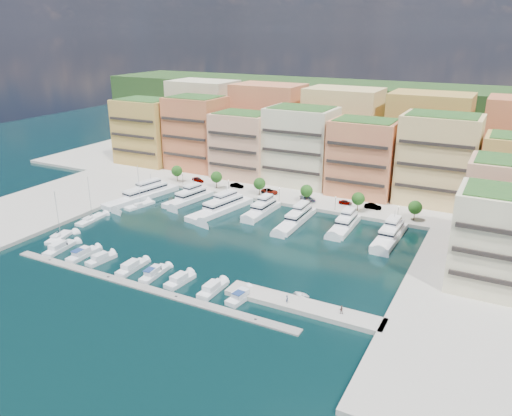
% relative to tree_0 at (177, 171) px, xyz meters
% --- Properties ---
extents(ground, '(400.00, 400.00, 0.00)m').
position_rel_tree_0_xyz_m(ground, '(40.00, -33.50, -4.74)').
color(ground, black).
rests_on(ground, ground).
extents(north_quay, '(220.00, 64.00, 2.00)m').
position_rel_tree_0_xyz_m(north_quay, '(40.00, 28.50, -4.74)').
color(north_quay, '#9E998E').
rests_on(north_quay, ground).
extents(east_quay, '(34.00, 76.00, 2.00)m').
position_rel_tree_0_xyz_m(east_quay, '(102.00, -41.50, -4.74)').
color(east_quay, '#9E998E').
rests_on(east_quay, ground).
extents(west_quay, '(34.00, 76.00, 2.00)m').
position_rel_tree_0_xyz_m(west_quay, '(-22.00, -41.50, -4.74)').
color(west_quay, '#9E998E').
rests_on(west_quay, ground).
extents(hillside, '(240.00, 40.00, 58.00)m').
position_rel_tree_0_xyz_m(hillside, '(40.00, 76.50, -4.74)').
color(hillside, '#1F3315').
rests_on(hillside, ground).
extents(south_pontoon, '(72.00, 2.20, 0.35)m').
position_rel_tree_0_xyz_m(south_pontoon, '(37.00, -63.50, -4.74)').
color(south_pontoon, gray).
rests_on(south_pontoon, ground).
extents(finger_pier, '(32.00, 5.00, 2.00)m').
position_rel_tree_0_xyz_m(finger_pier, '(70.00, -55.50, -4.74)').
color(finger_pier, '#9E998E').
rests_on(finger_pier, ground).
extents(apartment_0, '(22.00, 16.50, 24.80)m').
position_rel_tree_0_xyz_m(apartment_0, '(-26.00, 16.49, 8.57)').
color(apartment_0, '#BF8B46').
rests_on(apartment_0, north_quay).
extents(apartment_1, '(20.00, 16.50, 26.80)m').
position_rel_tree_0_xyz_m(apartment_1, '(-4.00, 18.49, 9.57)').
color(apartment_1, '#C36241').
rests_on(apartment_1, north_quay).
extents(apartment_2, '(20.00, 15.50, 22.80)m').
position_rel_tree_0_xyz_m(apartment_2, '(17.00, 16.49, 7.57)').
color(apartment_2, tan).
rests_on(apartment_2, north_quay).
extents(apartment_3, '(22.00, 16.50, 25.80)m').
position_rel_tree_0_xyz_m(apartment_3, '(38.00, 18.49, 9.07)').
color(apartment_3, '#F1EABA').
rests_on(apartment_3, north_quay).
extents(apartment_4, '(20.00, 15.50, 23.80)m').
position_rel_tree_0_xyz_m(apartment_4, '(60.00, 16.49, 8.07)').
color(apartment_4, '#E18854').
rests_on(apartment_4, north_quay).
extents(apartment_5, '(22.00, 16.50, 26.80)m').
position_rel_tree_0_xyz_m(apartment_5, '(82.00, 18.49, 9.57)').
color(apartment_5, '#DFBB76').
rests_on(apartment_5, north_quay).
extents(apartment_east_a, '(18.00, 14.50, 22.80)m').
position_rel_tree_0_xyz_m(apartment_east_a, '(102.00, -13.51, 7.57)').
color(apartment_east_a, tan).
rests_on(apartment_east_a, east_quay).
extents(apartment_east_b, '(18.00, 14.50, 20.80)m').
position_rel_tree_0_xyz_m(apartment_east_b, '(102.00, -31.51, 6.57)').
color(apartment_east_b, '#F1EABA').
rests_on(apartment_east_b, east_quay).
extents(backblock_0, '(26.00, 18.00, 30.00)m').
position_rel_tree_0_xyz_m(backblock_0, '(-15.00, 40.50, 11.26)').
color(backblock_0, '#F1EABA').
rests_on(backblock_0, north_quay).
extents(backblock_1, '(26.00, 18.00, 30.00)m').
position_rel_tree_0_xyz_m(backblock_1, '(15.00, 40.50, 11.26)').
color(backblock_1, '#E18854').
rests_on(backblock_1, north_quay).
extents(backblock_2, '(26.00, 18.00, 30.00)m').
position_rel_tree_0_xyz_m(backblock_2, '(45.00, 40.50, 11.26)').
color(backblock_2, '#DFBB76').
rests_on(backblock_2, north_quay).
extents(backblock_3, '(26.00, 18.00, 30.00)m').
position_rel_tree_0_xyz_m(backblock_3, '(75.00, 40.50, 11.26)').
color(backblock_3, '#BF8B46').
rests_on(backblock_3, north_quay).
extents(tree_0, '(3.80, 3.80, 5.65)m').
position_rel_tree_0_xyz_m(tree_0, '(0.00, 0.00, 0.00)').
color(tree_0, '#473323').
rests_on(tree_0, north_quay).
extents(tree_1, '(3.80, 3.80, 5.65)m').
position_rel_tree_0_xyz_m(tree_1, '(16.00, 0.00, 0.00)').
color(tree_1, '#473323').
rests_on(tree_1, north_quay).
extents(tree_2, '(3.80, 3.80, 5.65)m').
position_rel_tree_0_xyz_m(tree_2, '(32.00, 0.00, 0.00)').
color(tree_2, '#473323').
rests_on(tree_2, north_quay).
extents(tree_3, '(3.80, 3.80, 5.65)m').
position_rel_tree_0_xyz_m(tree_3, '(48.00, 0.00, 0.00)').
color(tree_3, '#473323').
rests_on(tree_3, north_quay).
extents(tree_4, '(3.80, 3.80, 5.65)m').
position_rel_tree_0_xyz_m(tree_4, '(64.00, 0.00, 0.00)').
color(tree_4, '#473323').
rests_on(tree_4, north_quay).
extents(tree_5, '(3.80, 3.80, 5.65)m').
position_rel_tree_0_xyz_m(tree_5, '(80.00, 0.00, 0.00)').
color(tree_5, '#473323').
rests_on(tree_5, north_quay).
extents(lamppost_0, '(0.30, 0.30, 4.20)m').
position_rel_tree_0_xyz_m(lamppost_0, '(4.00, -2.30, -0.92)').
color(lamppost_0, black).
rests_on(lamppost_0, north_quay).
extents(lamppost_1, '(0.30, 0.30, 4.20)m').
position_rel_tree_0_xyz_m(lamppost_1, '(22.00, -2.30, -0.92)').
color(lamppost_1, black).
rests_on(lamppost_1, north_quay).
extents(lamppost_2, '(0.30, 0.30, 4.20)m').
position_rel_tree_0_xyz_m(lamppost_2, '(40.00, -2.30, -0.92)').
color(lamppost_2, black).
rests_on(lamppost_2, north_quay).
extents(lamppost_3, '(0.30, 0.30, 4.20)m').
position_rel_tree_0_xyz_m(lamppost_3, '(58.00, -2.30, -0.92)').
color(lamppost_3, black).
rests_on(lamppost_3, north_quay).
extents(lamppost_4, '(0.30, 0.30, 4.20)m').
position_rel_tree_0_xyz_m(lamppost_4, '(76.00, -2.30, -0.92)').
color(lamppost_4, black).
rests_on(lamppost_4, north_quay).
extents(yacht_0, '(9.94, 27.86, 7.30)m').
position_rel_tree_0_xyz_m(yacht_0, '(-0.57, -17.10, -3.53)').
color(yacht_0, white).
rests_on(yacht_0, ground).
extents(yacht_1, '(7.70, 18.93, 7.30)m').
position_rel_tree_0_xyz_m(yacht_1, '(14.14, -12.98, -3.65)').
color(yacht_1, white).
rests_on(yacht_1, ground).
extents(yacht_2, '(9.69, 24.90, 7.30)m').
position_rel_tree_0_xyz_m(yacht_2, '(27.70, -15.67, -3.53)').
color(yacht_2, white).
rests_on(yacht_2, ground).
extents(yacht_3, '(5.12, 16.27, 7.30)m').
position_rel_tree_0_xyz_m(yacht_3, '(39.07, -11.88, -3.53)').
color(yacht_3, white).
rests_on(yacht_3, ground).
extents(yacht_4, '(4.43, 21.14, 7.30)m').
position_rel_tree_0_xyz_m(yacht_4, '(50.98, -14.22, -3.65)').
color(yacht_4, white).
rests_on(yacht_4, ground).
extents(yacht_5, '(4.78, 16.35, 7.30)m').
position_rel_tree_0_xyz_m(yacht_5, '(64.21, -11.95, -3.53)').
color(yacht_5, white).
rests_on(yacht_5, ground).
extents(yacht_6, '(5.22, 19.75, 7.30)m').
position_rel_tree_0_xyz_m(yacht_6, '(76.74, -13.50, -3.53)').
color(yacht_6, white).
rests_on(yacht_6, ground).
extents(cruiser_0, '(3.81, 9.44, 2.55)m').
position_rel_tree_0_xyz_m(cruiser_0, '(7.26, -58.10, -4.20)').
color(cruiser_0, silver).
rests_on(cruiser_0, ground).
extents(cruiser_1, '(2.78, 8.59, 2.66)m').
position_rel_tree_0_xyz_m(cruiser_1, '(14.93, -58.11, -4.17)').
color(cruiser_1, silver).
rests_on(cruiser_1, ground).
extents(cruiser_2, '(3.49, 7.62, 2.55)m').
position_rel_tree_0_xyz_m(cruiser_2, '(20.68, -58.08, -4.20)').
color(cruiser_2, silver).
rests_on(cruiser_2, ground).
extents(cruiser_3, '(2.80, 8.51, 2.55)m').
position_rel_tree_0_xyz_m(cruiser_3, '(29.84, -58.09, -4.20)').
color(cruiser_3, silver).
rests_on(cruiser_3, ground).
extents(cruiser_4, '(2.91, 8.59, 2.66)m').
position_rel_tree_0_xyz_m(cruiser_4, '(36.17, -58.11, -4.17)').
color(cruiser_4, silver).
rests_on(cruiser_4, ground).
extents(cruiser_5, '(3.46, 7.68, 2.55)m').
position_rel_tree_0_xyz_m(cruiser_5, '(42.98, -58.08, -4.20)').
color(cruiser_5, silver).
rests_on(cruiser_5, ground).
extents(cruiser_6, '(2.84, 7.91, 2.55)m').
position_rel_tree_0_xyz_m(cruiser_6, '(51.13, -58.09, -4.20)').
color(cruiser_6, silver).
rests_on(cruiser_6, ground).
extents(cruiser_7, '(3.57, 7.48, 2.66)m').
position_rel_tree_0_xyz_m(cruiser_7, '(57.81, -58.09, -4.17)').
color(cruiser_7, silver).
rests_on(cruiser_7, ground).
extents(sailboat_2, '(4.69, 10.09, 13.20)m').
position_rel_tree_0_xyz_m(sailboat_2, '(3.67, -24.32, -4.43)').
color(sailboat_2, white).
rests_on(sailboat_2, ground).
extents(sailboat_1, '(3.61, 10.15, 13.20)m').
position_rel_tree_0_xyz_m(sailboat_1, '(-0.60, -40.00, -4.44)').
color(sailboat_1, white).
rests_on(sailboat_1, ground).
extents(sailboat_0, '(4.94, 8.98, 13.20)m').
position_rel_tree_0_xyz_m(sailboat_0, '(1.66, -53.30, -4.43)').
color(sailboat_0, white).
rests_on(sailboat_0, ground).
extents(tender_3, '(1.41, 1.23, 0.72)m').
position_rel_tree_0_xyz_m(tender_3, '(79.72, -52.50, -4.38)').
color(tender_3, '#F1E7B8').
rests_on(tender_3, ground).
extents(tender_2, '(3.55, 2.63, 0.71)m').
position_rel_tree_0_xyz_m(tender_2, '(68.11, -51.32, -4.39)').
color(tender_2, white).
rests_on(tender_2, ground).
extents(car_0, '(5.05, 3.16, 1.60)m').
position_rel_tree_0_xyz_m(car_0, '(6.55, 2.96, -2.94)').
color(car_0, gray).
rests_on(car_0, north_quay).
extents(car_1, '(4.65, 1.82, 1.51)m').
position_rel_tree_0_xyz_m(car_1, '(21.82, 3.32, -2.99)').
color(car_1, gray).
rests_on(car_1, north_quay).
extents(car_2, '(5.46, 2.54, 1.51)m').
position_rel_tree_0_xyz_m(car_2, '(34.23, 2.82, -2.99)').
color(car_2, gray).
rests_on(car_2, north_quay).
extents(car_3, '(5.01, 2.24, 1.43)m').
position_rel_tree_0_xyz_m(car_3, '(47.83, 1.80, -3.03)').
color(car_3, gray).
rests_on(car_3, north_quay).
extents(car_4, '(4.10, 2.13, 1.33)m').
position_rel_tree_0_xyz_m(car_4, '(59.04, 3.97, -3.08)').
color(car_4, gray).
rests_on(car_4, north_quay).
extents(car_5, '(4.99, 1.96, 1.62)m').
position_rel_tree_0_xyz_m(car_5, '(67.46, 3.76, -2.93)').
color(car_5, gray).
rests_on(car_5, north_quay).
extents(person_0, '(0.62, 0.71, 1.64)m').
position_rel_tree_0_xyz_m(person_0, '(67.18, -56.53, -2.92)').
color(person_0, '#283850').
rests_on(person_0, finger_pier).
extents(person_1, '(0.96, 0.83, 1.67)m').
position_rel_tree_0_xyz_m(person_1, '(77.64, -55.37, -2.91)').
color(person_1, brown).
rests_on(person_1, finger_pier).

